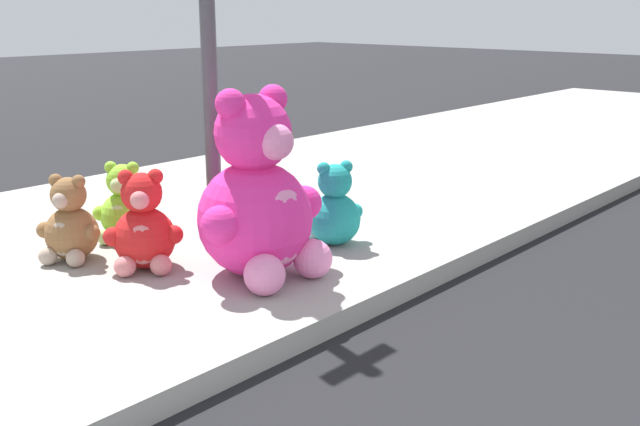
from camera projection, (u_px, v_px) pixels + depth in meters
name	position (u px, v px, depth m)	size (l,w,h in m)	color
sidewalk	(38.00, 271.00, 5.27)	(28.00, 4.40, 0.15)	#9E9B93
sign_pole	(207.00, 16.00, 4.98)	(0.56, 0.11, 3.20)	#4C4C51
plush_pink_large	(259.00, 203.00, 4.84)	(0.98, 0.86, 1.27)	#F22D93
plush_red	(144.00, 230.00, 5.04)	(0.50, 0.50, 0.70)	red
plush_brown	(70.00, 226.00, 5.22)	(0.45, 0.43, 0.63)	olive
plush_teal	(334.00, 211.00, 5.58)	(0.46, 0.47, 0.65)	teal
plush_lime	(124.00, 209.00, 5.67)	(0.45, 0.44, 0.62)	#8CD133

